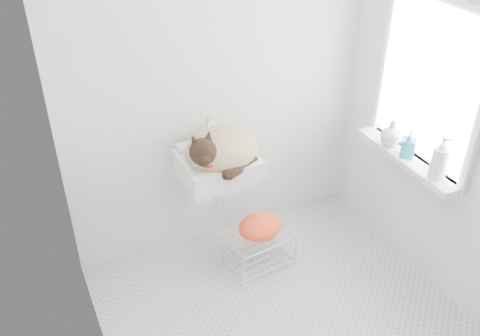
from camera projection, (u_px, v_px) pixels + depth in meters
name	position (u px, v px, depth m)	size (l,w,h in m)	color
floor	(283.00, 316.00, 3.50)	(2.20, 2.00, 0.02)	silver
back_wall	(218.00, 82.00, 3.57)	(2.20, 0.02, 2.50)	white
right_wall	(453.00, 112.00, 3.21)	(0.02, 2.00, 2.50)	white
left_wall	(82.00, 207.00, 2.42)	(0.02, 2.00, 2.50)	white
window_glass	(431.00, 84.00, 3.30)	(0.01, 0.80, 1.00)	white
window_frame	(429.00, 85.00, 3.30)	(0.04, 0.90, 1.10)	white
windowsill	(407.00, 159.00, 3.56)	(0.16, 0.88, 0.04)	white
sink	(218.00, 156.00, 3.55)	(0.50, 0.44, 0.20)	white
faucet	(207.00, 125.00, 3.61)	(0.18, 0.13, 0.18)	silver
cat	(220.00, 151.00, 3.52)	(0.55, 0.47, 0.33)	#9E7F65
wire_rack	(259.00, 246.00, 3.85)	(0.43, 0.30, 0.26)	silver
towel	(260.00, 231.00, 3.77)	(0.33, 0.23, 0.13)	#FF5C0E
bottle_a	(435.00, 177.00, 3.34)	(0.09, 0.09, 0.24)	white
bottle_b	(406.00, 156.00, 3.54)	(0.09, 0.09, 0.19)	teal
bottle_c	(390.00, 144.00, 3.68)	(0.14, 0.14, 0.18)	silver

